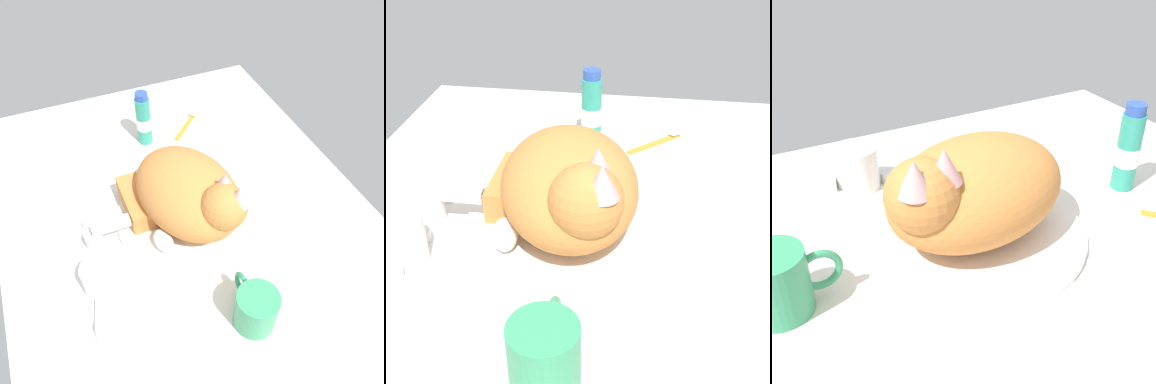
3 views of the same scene
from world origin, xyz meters
The scene contains 9 objects.
ground_plane centered at (0.00, 0.00, -1.50)cm, with size 110.00×82.50×3.00cm, color silver.
sink_basin centered at (0.00, 0.00, 0.55)cm, with size 32.41×32.41×1.09cm, color white.
faucet centered at (0.00, 20.29, 2.63)cm, with size 14.01×10.06×6.07cm.
cat centered at (-1.13, -0.06, 8.54)cm, with size 31.39×25.69×17.34cm.
coffee_mug centered at (-27.93, -1.91, 4.30)cm, with size 11.94×7.83×8.60cm.
rinse_cup centered at (-11.00, 22.08, 3.73)cm, with size 7.56×7.56×7.47cm.
soap_dish centered at (-17.88, 22.81, 0.60)cm, with size 9.00×6.40×1.20cm, color white.
soap_bar centered at (-17.88, 22.81, 2.28)cm, with size 6.66×4.56×2.15cm, color silver.
toothpaste_bottle centered at (29.20, 0.51, 7.14)cm, with size 3.92×3.92×15.25cm.
Camera 3 is at (-29.35, -51.01, 44.26)cm, focal length 46.07 mm.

